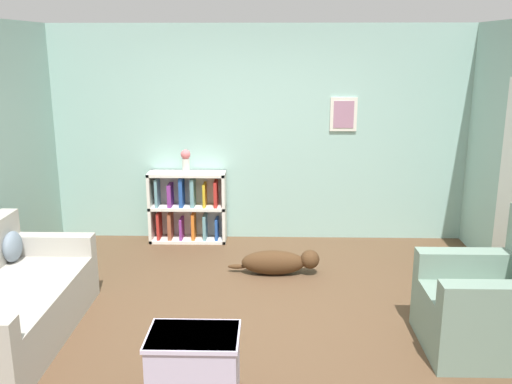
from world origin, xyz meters
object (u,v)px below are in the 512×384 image
at_px(bookshelf, 188,207).
at_px(coffee_table, 194,364).
at_px(couch, 2,305).
at_px(vase, 186,160).
at_px(dog, 279,262).
at_px(recliner_chair, 494,304).

height_order(bookshelf, coffee_table, bookshelf).
relative_size(couch, vase, 6.71).
xyz_separation_m(coffee_table, dog, (0.61, 2.19, -0.12)).
bearing_deg(coffee_table, recliner_chair, 17.39).
height_order(bookshelf, vase, vase).
xyz_separation_m(recliner_chair, coffee_table, (-2.27, -0.71, -0.13)).
relative_size(bookshelf, recliner_chair, 0.85).
xyz_separation_m(coffee_table, vase, (-0.50, 3.23, 0.77)).
distance_m(bookshelf, vase, 0.60).
height_order(couch, bookshelf, bookshelf).
xyz_separation_m(couch, coffee_table, (1.65, -0.74, -0.06)).
distance_m(bookshelf, dog, 1.56).
height_order(coffee_table, vase, vase).
relative_size(dog, vase, 3.50).
xyz_separation_m(couch, vase, (1.15, 2.49, 0.71)).
relative_size(coffee_table, dog, 0.64).
relative_size(couch, coffee_table, 3.00).
relative_size(coffee_table, vase, 2.24).
bearing_deg(vase, dog, -43.19).
bearing_deg(bookshelf, vase, -93.14).
distance_m(couch, vase, 2.83).
distance_m(coffee_table, vase, 3.36).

